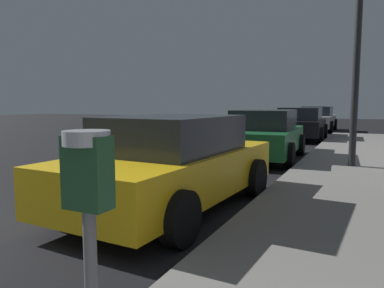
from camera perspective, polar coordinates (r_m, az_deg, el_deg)
parking_meter at (r=1.59m, az=-15.65°, el=-9.96°), size 0.19×0.19×1.37m
car_yellow_cab at (r=5.68m, az=-3.00°, el=-2.91°), size 2.18×4.26×1.43m
car_green at (r=10.86m, az=11.08°, el=1.41°), size 2.18×4.18×1.43m
car_black at (r=17.09m, az=16.41°, el=3.03°), size 2.23×4.15×1.43m
car_silver at (r=22.97m, az=18.76°, el=3.70°), size 2.01×4.54×1.43m
street_lamp at (r=9.65m, az=24.42°, el=18.96°), size 0.44×0.44×5.57m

